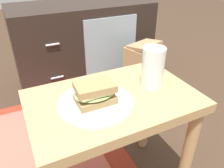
# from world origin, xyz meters

# --- Properties ---
(side_table) EXTENTS (0.56, 0.36, 0.46)m
(side_table) POSITION_xyz_m (0.00, 0.00, 0.37)
(side_table) COLOR tan
(side_table) RESTS_ON ground
(tv_cabinet) EXTENTS (0.96, 0.46, 0.58)m
(tv_cabinet) POSITION_xyz_m (0.22, 0.95, 0.29)
(tv_cabinet) COLOR black
(tv_cabinet) RESTS_ON ground
(plate) EXTENTS (0.24, 0.24, 0.01)m
(plate) POSITION_xyz_m (-0.07, -0.01, 0.47)
(plate) COLOR silver
(plate) RESTS_ON side_table
(sandwich_front) EXTENTS (0.13, 0.09, 0.07)m
(sandwich_front) POSITION_xyz_m (-0.07, -0.01, 0.50)
(sandwich_front) COLOR #9E7A4C
(sandwich_front) RESTS_ON plate
(beer_glass) EXTENTS (0.08, 0.08, 0.14)m
(beer_glass) POSITION_xyz_m (0.15, 0.01, 0.53)
(beer_glass) COLOR silver
(beer_glass) RESTS_ON side_table
(paper_bag) EXTENTS (0.25, 0.21, 0.40)m
(paper_bag) POSITION_xyz_m (0.48, 0.53, 0.19)
(paper_bag) COLOR tan
(paper_bag) RESTS_ON ground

